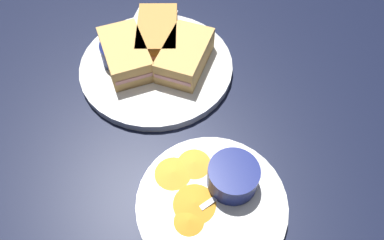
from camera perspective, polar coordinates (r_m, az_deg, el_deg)
ground_plane at (r=68.43cm, az=-4.55°, el=2.30°), size 110.00×110.00×3.00cm
plate_sandwich_main at (r=71.84cm, az=-5.61°, el=8.39°), size 29.64×29.64×1.60cm
sandwich_half_near at (r=69.11cm, az=-1.11°, el=10.15°), size 14.55×10.49×4.80cm
sandwich_half_far at (r=73.61cm, az=-5.44°, el=13.30°), size 13.94×8.97×4.80cm
sandwich_half_extra at (r=70.45cm, az=-10.45°, el=10.17°), size 15.02×12.57×4.80cm
ramekin_dark_sauce at (r=71.54cm, az=-11.08°, el=10.61°), size 7.85×7.85×4.00cm
spoon_by_dark_ramekin at (r=71.29cm, az=-6.20°, el=9.21°), size 2.36×9.91×0.80cm
plate_chips_companion at (r=56.19cm, az=3.11°, el=-13.02°), size 22.82×22.82×1.60cm
ramekin_light_gravy at (r=54.97cm, az=6.51°, el=-8.78°), size 7.75×7.75×4.12cm
spoon_by_gravy_ramekin at (r=56.59cm, az=7.14°, el=-9.84°), size 7.64×8.38×0.80cm
plantain_chip_scatter at (r=55.92cm, az=-0.70°, el=-10.63°), size 15.45×12.00×0.60cm
paper_napkin_folded at (r=82.19cm, az=-6.37°, el=14.96°), size 12.23×10.55×0.40cm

